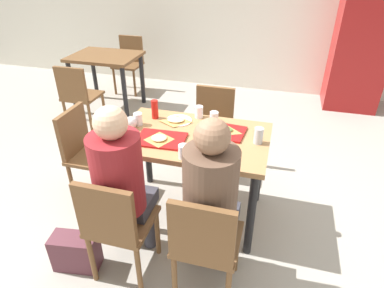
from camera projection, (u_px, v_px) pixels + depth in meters
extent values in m
cube|color=#9E998E|center=(192.00, 212.00, 2.91)|extent=(10.00, 10.00, 0.02)
cube|color=#9E7247|center=(192.00, 138.00, 2.53)|extent=(1.17, 0.75, 0.04)
cylinder|color=black|center=(117.00, 191.00, 2.58)|extent=(0.06, 0.06, 0.73)
cylinder|color=black|center=(251.00, 215.00, 2.34)|extent=(0.06, 0.06, 0.73)
cylinder|color=black|center=(148.00, 150.00, 3.11)|extent=(0.06, 0.06, 0.73)
cylinder|color=black|center=(260.00, 167.00, 2.86)|extent=(0.06, 0.06, 0.73)
cube|color=brown|center=(123.00, 221.00, 2.19)|extent=(0.40, 0.40, 0.03)
cube|color=brown|center=(105.00, 215.00, 1.94)|extent=(0.38, 0.04, 0.40)
cylinder|color=brown|center=(115.00, 223.00, 2.49)|extent=(0.04, 0.04, 0.42)
cylinder|color=brown|center=(157.00, 232.00, 2.41)|extent=(0.04, 0.04, 0.42)
cylinder|color=brown|center=(92.00, 258.00, 2.21)|extent=(0.04, 0.04, 0.42)
cylinder|color=brown|center=(139.00, 270.00, 2.13)|extent=(0.04, 0.04, 0.42)
cube|color=brown|center=(208.00, 239.00, 2.06)|extent=(0.40, 0.40, 0.03)
cube|color=brown|center=(201.00, 235.00, 1.80)|extent=(0.38, 0.04, 0.40)
cylinder|color=brown|center=(189.00, 239.00, 2.35)|extent=(0.04, 0.04, 0.42)
cylinder|color=brown|center=(237.00, 249.00, 2.27)|extent=(0.04, 0.04, 0.42)
cylinder|color=brown|center=(174.00, 278.00, 2.07)|extent=(0.04, 0.04, 0.42)
cube|color=brown|center=(210.00, 133.00, 3.25)|extent=(0.40, 0.40, 0.03)
cube|color=brown|center=(215.00, 106.00, 3.29)|extent=(0.38, 0.04, 0.40)
cylinder|color=brown|center=(223.00, 164.00, 3.18)|extent=(0.04, 0.04, 0.42)
cylinder|color=brown|center=(189.00, 159.00, 3.26)|extent=(0.04, 0.04, 0.42)
cylinder|color=brown|center=(229.00, 146.00, 3.46)|extent=(0.04, 0.04, 0.42)
cylinder|color=brown|center=(198.00, 142.00, 3.54)|extent=(0.04, 0.04, 0.42)
cube|color=brown|center=(95.00, 156.00, 2.89)|extent=(0.40, 0.40, 0.03)
cube|color=brown|center=(73.00, 132.00, 2.82)|extent=(0.04, 0.38, 0.40)
cylinder|color=brown|center=(124.00, 169.00, 3.11)|extent=(0.04, 0.04, 0.42)
cylinder|color=brown|center=(107.00, 191.00, 2.83)|extent=(0.04, 0.04, 0.42)
cylinder|color=brown|center=(92.00, 163.00, 3.19)|extent=(0.04, 0.04, 0.42)
cylinder|color=brown|center=(72.00, 184.00, 2.90)|extent=(0.04, 0.04, 0.42)
cylinder|color=#383842|center=(129.00, 219.00, 2.51)|extent=(0.10, 0.10, 0.45)
cylinder|color=#383842|center=(149.00, 223.00, 2.47)|extent=(0.10, 0.10, 0.45)
cube|color=#383842|center=(130.00, 201.00, 2.27)|extent=(0.32, 0.28, 0.10)
cylinder|color=maroon|center=(118.00, 174.00, 2.02)|extent=(0.32, 0.32, 0.52)
sphere|color=#DBAD89|center=(110.00, 123.00, 1.84)|extent=(0.20, 0.20, 0.20)
cylinder|color=#383842|center=(204.00, 234.00, 2.37)|extent=(0.10, 0.10, 0.45)
cylinder|color=#383842|center=(225.00, 239.00, 2.34)|extent=(0.10, 0.10, 0.45)
cube|color=#383842|center=(213.00, 217.00, 2.13)|extent=(0.32, 0.28, 0.10)
cylinder|color=brown|center=(210.00, 190.00, 1.88)|extent=(0.32, 0.32, 0.52)
sphere|color=#8C664C|center=(212.00, 136.00, 1.71)|extent=(0.20, 0.20, 0.20)
cube|color=#B21414|center=(161.00, 139.00, 2.45)|extent=(0.37, 0.28, 0.02)
cube|color=#B21414|center=(221.00, 131.00, 2.56)|extent=(0.38, 0.29, 0.02)
cylinder|color=white|center=(178.00, 120.00, 2.73)|extent=(0.22, 0.22, 0.01)
cylinder|color=white|center=(208.00, 152.00, 2.30)|extent=(0.22, 0.22, 0.01)
pyramid|color=#C68C47|center=(159.00, 139.00, 2.43)|extent=(0.21, 0.21, 0.01)
ellipsoid|color=#D8C67F|center=(159.00, 138.00, 2.42)|extent=(0.15, 0.15, 0.01)
pyramid|color=#C68C47|center=(223.00, 129.00, 2.55)|extent=(0.24, 0.17, 0.01)
ellipsoid|color=#4C7233|center=(223.00, 128.00, 2.55)|extent=(0.17, 0.12, 0.01)
pyramid|color=#C68C47|center=(176.00, 121.00, 2.70)|extent=(0.22, 0.18, 0.01)
ellipsoid|color=#D8C67F|center=(176.00, 120.00, 2.70)|extent=(0.16, 0.13, 0.01)
cylinder|color=white|center=(199.00, 112.00, 2.76)|extent=(0.07, 0.07, 0.10)
cylinder|color=white|center=(183.00, 152.00, 2.22)|extent=(0.07, 0.07, 0.10)
cylinder|color=white|center=(138.00, 119.00, 2.65)|extent=(0.07, 0.07, 0.10)
cylinder|color=white|center=(214.00, 118.00, 2.67)|extent=(0.07, 0.07, 0.10)
cylinder|color=#B7BCC6|center=(258.00, 136.00, 2.39)|extent=(0.07, 0.07, 0.12)
cylinder|color=red|center=(155.00, 109.00, 2.74)|extent=(0.06, 0.06, 0.16)
sphere|color=silver|center=(131.00, 123.00, 2.59)|extent=(0.10, 0.10, 0.10)
cube|color=#592D38|center=(76.00, 252.00, 2.34)|extent=(0.34, 0.21, 0.28)
cube|color=maroon|center=(362.00, 40.00, 4.42)|extent=(0.70, 0.60, 1.90)
cube|color=brown|center=(105.00, 56.00, 4.45)|extent=(0.90, 0.70, 0.04)
cylinder|color=black|center=(73.00, 88.00, 4.50)|extent=(0.06, 0.06, 0.73)
cylinder|color=black|center=(125.00, 94.00, 4.32)|extent=(0.06, 0.06, 0.73)
cylinder|color=black|center=(94.00, 75.00, 4.98)|extent=(0.06, 0.06, 0.73)
cylinder|color=black|center=(142.00, 79.00, 4.80)|extent=(0.06, 0.06, 0.73)
cube|color=brown|center=(83.00, 96.00, 4.07)|extent=(0.40, 0.40, 0.03)
cube|color=brown|center=(71.00, 84.00, 3.82)|extent=(0.38, 0.04, 0.40)
cylinder|color=brown|center=(81.00, 106.00, 4.37)|extent=(0.04, 0.04, 0.42)
cylinder|color=brown|center=(104.00, 108.00, 4.29)|extent=(0.04, 0.04, 0.42)
cylinder|color=brown|center=(66.00, 116.00, 4.09)|extent=(0.04, 0.04, 0.42)
cylinder|color=brown|center=(90.00, 120.00, 4.01)|extent=(0.04, 0.04, 0.42)
cube|color=brown|center=(128.00, 65.00, 5.15)|extent=(0.40, 0.40, 0.03)
cube|color=brown|center=(131.00, 49.00, 5.19)|extent=(0.38, 0.04, 0.40)
cylinder|color=brown|center=(135.00, 84.00, 5.09)|extent=(0.04, 0.04, 0.42)
cylinder|color=brown|center=(115.00, 82.00, 5.16)|extent=(0.04, 0.04, 0.42)
cylinder|color=brown|center=(143.00, 77.00, 5.37)|extent=(0.04, 0.04, 0.42)
cylinder|color=brown|center=(124.00, 75.00, 5.45)|extent=(0.04, 0.04, 0.42)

